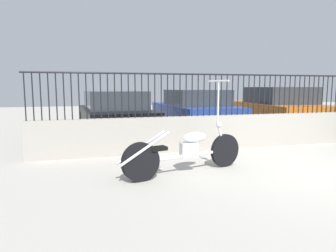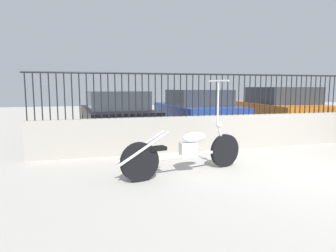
% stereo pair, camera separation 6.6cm
% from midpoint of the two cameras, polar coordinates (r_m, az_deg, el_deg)
% --- Properties ---
extents(ground_plane, '(40.00, 40.00, 0.00)m').
position_cam_midpoint_polar(ground_plane, '(5.65, 25.70, -8.05)').
color(ground_plane, '#ADA89E').
extents(low_wall, '(9.66, 0.18, 0.79)m').
position_cam_midpoint_polar(low_wall, '(7.36, 14.16, -0.96)').
color(low_wall, '#9E998E').
rests_on(low_wall, ground_plane).
extents(fence_railing, '(9.66, 0.04, 0.95)m').
position_cam_midpoint_polar(fence_railing, '(7.28, 14.40, 6.73)').
color(fence_railing, black).
rests_on(fence_railing, low_wall).
extents(motorcycle_white, '(2.31, 0.81, 1.56)m').
position_cam_midpoint_polar(motorcycle_white, '(4.95, 1.99, -4.92)').
color(motorcycle_white, black).
rests_on(motorcycle_white, ground_plane).
extents(car_black, '(2.05, 4.20, 1.32)m').
position_cam_midpoint_polar(car_black, '(9.11, -10.36, 2.43)').
color(car_black, black).
rests_on(car_black, ground_plane).
extents(car_blue, '(1.92, 4.15, 1.35)m').
position_cam_midpoint_polar(car_blue, '(10.10, 4.88, 3.08)').
color(car_blue, black).
rests_on(car_blue, ground_plane).
extents(car_orange, '(2.37, 4.68, 1.44)m').
position_cam_midpoint_polar(car_orange, '(11.05, 19.75, 3.23)').
color(car_orange, black).
rests_on(car_orange, ground_plane).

